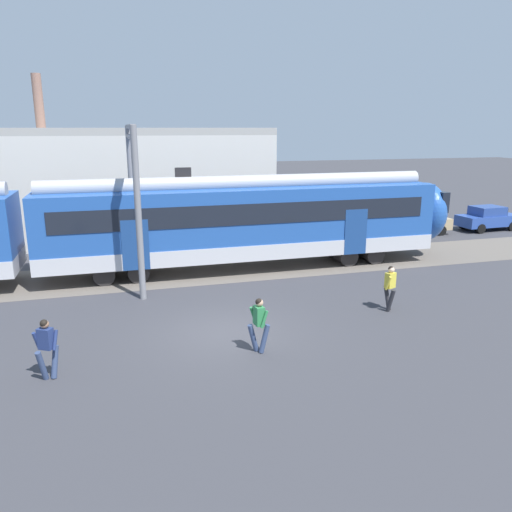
% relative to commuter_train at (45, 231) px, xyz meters
% --- Properties ---
extents(ground_plane, '(160.00, 160.00, 0.00)m').
position_rel_commuter_train_xyz_m(ground_plane, '(6.06, -7.26, -2.25)').
color(ground_plane, '#38383D').
extents(commuter_train, '(38.05, 3.07, 4.73)m').
position_rel_commuter_train_xyz_m(commuter_train, '(0.00, 0.00, 0.00)').
color(commuter_train, silver).
rests_on(commuter_train, ground).
extents(pedestrian_navy, '(0.66, 0.53, 1.67)m').
position_rel_commuter_train_xyz_m(pedestrian_navy, '(0.94, -9.00, -1.29)').
color(pedestrian_navy, navy).
rests_on(pedestrian_navy, ground).
extents(pedestrian_green, '(0.67, 0.54, 1.67)m').
position_rel_commuter_train_xyz_m(pedestrian_green, '(6.68, -8.93, -1.29)').
color(pedestrian_green, navy).
rests_on(pedestrian_green, ground).
extents(pedestrian_yellow, '(0.52, 0.71, 1.67)m').
position_rel_commuter_train_xyz_m(pedestrian_yellow, '(12.14, -6.90, -1.29)').
color(pedestrian_yellow, '#28282D').
rests_on(pedestrian_yellow, ground).
extents(parked_car_tan, '(4.05, 1.85, 1.54)m').
position_rel_commuter_train_xyz_m(parked_car_tan, '(20.73, 4.60, -1.47)').
color(parked_car_tan, tan).
rests_on(parked_car_tan, ground).
extents(parked_car_blue, '(4.08, 1.92, 1.54)m').
position_rel_commuter_train_xyz_m(parked_car_blue, '(25.87, 4.44, -1.47)').
color(parked_car_blue, '#284799').
rests_on(parked_car_blue, ground).
extents(catenary_gantry, '(0.24, 6.64, 6.53)m').
position_rel_commuter_train_xyz_m(catenary_gantry, '(3.69, 0.00, 2.06)').
color(catenary_gantry, gray).
rests_on(catenary_gantry, ground).
extents(background_building, '(15.82, 5.00, 9.20)m').
position_rel_commuter_train_xyz_m(background_building, '(4.02, 8.14, 0.95)').
color(background_building, beige).
rests_on(background_building, ground).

